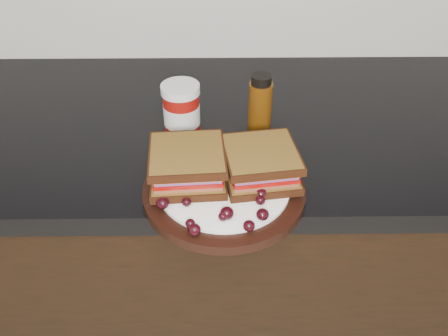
# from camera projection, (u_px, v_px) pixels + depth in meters

# --- Properties ---
(base_cabinets) EXTENTS (3.96, 0.58, 0.86)m
(base_cabinets) POSITION_uv_depth(u_px,v_px,m) (150.00, 268.00, 1.34)
(base_cabinets) COLOR black
(base_cabinets) RESTS_ON ground_plane
(countertop) EXTENTS (3.98, 0.60, 0.04)m
(countertop) POSITION_uv_depth(u_px,v_px,m) (131.00, 128.00, 1.07)
(countertop) COLOR black
(countertop) RESTS_ON base_cabinets
(plate) EXTENTS (0.28, 0.28, 0.02)m
(plate) POSITION_uv_depth(u_px,v_px,m) (224.00, 191.00, 0.86)
(plate) COLOR black
(plate) RESTS_ON countertop
(sandwich_left) EXTENTS (0.14, 0.14, 0.06)m
(sandwich_left) POSITION_uv_depth(u_px,v_px,m) (188.00, 165.00, 0.85)
(sandwich_left) COLOR brown
(sandwich_left) RESTS_ON plate
(sandwich_right) EXTENTS (0.14, 0.14, 0.06)m
(sandwich_right) POSITION_uv_depth(u_px,v_px,m) (261.00, 164.00, 0.85)
(sandwich_right) COLOR brown
(sandwich_right) RESTS_ON plate
(grape_0) EXTENTS (0.02, 0.02, 0.02)m
(grape_0) POSITION_uv_depth(u_px,v_px,m) (163.00, 203.00, 0.80)
(grape_0) COLOR black
(grape_0) RESTS_ON plate
(grape_1) EXTENTS (0.02, 0.02, 0.01)m
(grape_1) POSITION_uv_depth(u_px,v_px,m) (187.00, 202.00, 0.80)
(grape_1) COLOR black
(grape_1) RESTS_ON plate
(grape_2) EXTENTS (0.02, 0.02, 0.01)m
(grape_2) POSITION_uv_depth(u_px,v_px,m) (190.00, 223.00, 0.77)
(grape_2) COLOR black
(grape_2) RESTS_ON plate
(grape_3) EXTENTS (0.02, 0.02, 0.02)m
(grape_3) POSITION_uv_depth(u_px,v_px,m) (195.00, 230.00, 0.75)
(grape_3) COLOR black
(grape_3) RESTS_ON plate
(grape_4) EXTENTS (0.02, 0.02, 0.02)m
(grape_4) POSITION_uv_depth(u_px,v_px,m) (227.00, 213.00, 0.78)
(grape_4) COLOR black
(grape_4) RESTS_ON plate
(grape_5) EXTENTS (0.02, 0.02, 0.01)m
(grape_5) POSITION_uv_depth(u_px,v_px,m) (223.00, 216.00, 0.78)
(grape_5) COLOR black
(grape_5) RESTS_ON plate
(grape_6) EXTENTS (0.02, 0.02, 0.02)m
(grape_6) POSITION_uv_depth(u_px,v_px,m) (249.00, 226.00, 0.76)
(grape_6) COLOR black
(grape_6) RESTS_ON plate
(grape_7) EXTENTS (0.02, 0.02, 0.02)m
(grape_7) POSITION_uv_depth(u_px,v_px,m) (263.00, 215.00, 0.78)
(grape_7) COLOR black
(grape_7) RESTS_ON plate
(grape_8) EXTENTS (0.02, 0.02, 0.02)m
(grape_8) POSITION_uv_depth(u_px,v_px,m) (260.00, 200.00, 0.81)
(grape_8) COLOR black
(grape_8) RESTS_ON plate
(grape_9) EXTENTS (0.02, 0.02, 0.02)m
(grape_9) POSITION_uv_depth(u_px,v_px,m) (261.00, 194.00, 0.82)
(grape_9) COLOR black
(grape_9) RESTS_ON plate
(grape_10) EXTENTS (0.02, 0.02, 0.02)m
(grape_10) POSITION_uv_depth(u_px,v_px,m) (272.00, 177.00, 0.85)
(grape_10) COLOR black
(grape_10) RESTS_ON plate
(grape_11) EXTENTS (0.02, 0.02, 0.02)m
(grape_11) POSITION_uv_depth(u_px,v_px,m) (260.00, 172.00, 0.87)
(grape_11) COLOR black
(grape_11) RESTS_ON plate
(grape_12) EXTENTS (0.02, 0.02, 0.02)m
(grape_12) POSITION_uv_depth(u_px,v_px,m) (259.00, 168.00, 0.88)
(grape_12) COLOR black
(grape_12) RESTS_ON plate
(grape_13) EXTENTS (0.02, 0.02, 0.02)m
(grape_13) POSITION_uv_depth(u_px,v_px,m) (195.00, 157.00, 0.90)
(grape_13) COLOR black
(grape_13) RESTS_ON plate
(grape_14) EXTENTS (0.02, 0.02, 0.02)m
(grape_14) POSITION_uv_depth(u_px,v_px,m) (179.00, 171.00, 0.87)
(grape_14) COLOR black
(grape_14) RESTS_ON plate
(grape_15) EXTENTS (0.02, 0.02, 0.02)m
(grape_15) POSITION_uv_depth(u_px,v_px,m) (187.00, 176.00, 0.86)
(grape_15) COLOR black
(grape_15) RESTS_ON plate
(grape_16) EXTENTS (0.02, 0.02, 0.02)m
(grape_16) POSITION_uv_depth(u_px,v_px,m) (172.00, 187.00, 0.83)
(grape_16) COLOR black
(grape_16) RESTS_ON plate
(grape_17) EXTENTS (0.02, 0.02, 0.02)m
(grape_17) POSITION_uv_depth(u_px,v_px,m) (199.00, 164.00, 0.88)
(grape_17) COLOR black
(grape_17) RESTS_ON plate
(grape_18) EXTENTS (0.02, 0.02, 0.02)m
(grape_18) POSITION_uv_depth(u_px,v_px,m) (174.00, 170.00, 0.87)
(grape_18) COLOR black
(grape_18) RESTS_ON plate
(grape_19) EXTENTS (0.02, 0.02, 0.02)m
(grape_19) POSITION_uv_depth(u_px,v_px,m) (175.00, 179.00, 0.85)
(grape_19) COLOR black
(grape_19) RESTS_ON plate
(condiment_jar) EXTENTS (0.09, 0.09, 0.11)m
(condiment_jar) POSITION_uv_depth(u_px,v_px,m) (182.00, 110.00, 0.98)
(condiment_jar) COLOR maroon
(condiment_jar) RESTS_ON countertop
(oil_bottle) EXTENTS (0.05, 0.05, 0.13)m
(oil_bottle) POSITION_uv_depth(u_px,v_px,m) (260.00, 105.00, 0.98)
(oil_bottle) COLOR #492707
(oil_bottle) RESTS_ON countertop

